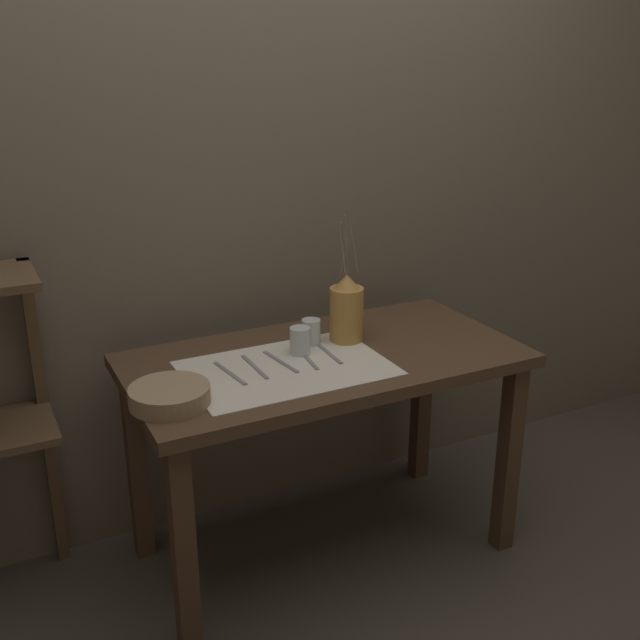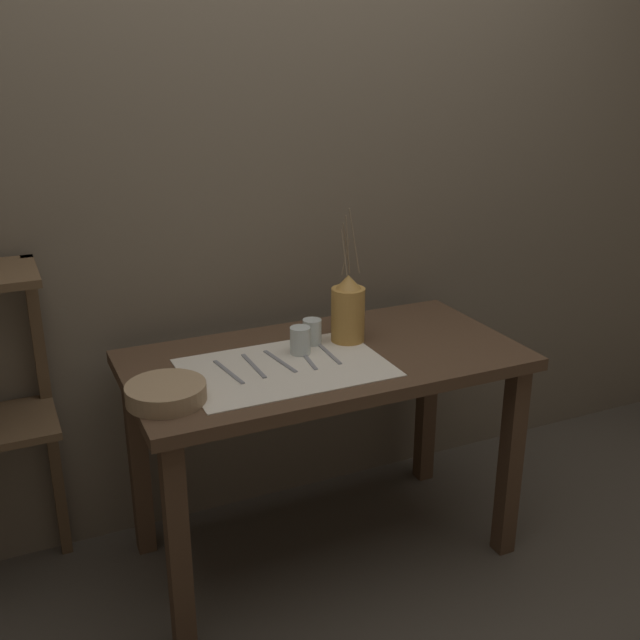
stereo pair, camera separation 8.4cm
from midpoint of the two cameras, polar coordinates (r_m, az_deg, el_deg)
name	(u,v)px [view 2 (the right image)]	position (r m, az deg, el deg)	size (l,w,h in m)	color
ground_plane	(324,548)	(2.75, 1.24, -17.01)	(12.00, 12.00, 0.00)	#473F35
stone_wall_back	(273,188)	(2.63, -2.71, 10.02)	(7.00, 0.06, 2.40)	#6B5E4C
wooden_table	(325,385)	(2.42, 1.35, -5.02)	(1.25, 0.64, 0.74)	#4C3523
linen_cloth	(286,368)	(2.28, -1.58, -3.65)	(0.61, 0.41, 0.00)	beige
pitcher_with_flowers	(348,311)	(2.46, 3.13, 0.71)	(0.11, 0.11, 0.45)	#B7843D
wooden_bowl	(166,393)	(2.10, -10.52, -5.50)	(0.22, 0.22, 0.05)	#9E7F5B
glass_tumbler_near	(300,340)	(2.37, -0.50, -1.57)	(0.07, 0.07, 0.09)	silver
glass_tumbler_far	(313,331)	(2.45, 0.47, -0.88)	(0.06, 0.06, 0.08)	silver
knife_center	(229,372)	(2.26, -5.93, -3.96)	(0.04, 0.20, 0.00)	gray
fork_outer	(254,366)	(2.29, -4.01, -3.53)	(0.01, 0.20, 0.00)	gray
fork_inner	(281,362)	(2.32, -1.99, -3.20)	(0.04, 0.20, 0.00)	gray
spoon_inner	(301,350)	(2.40, -0.44, -2.33)	(0.04, 0.21, 0.02)	gray
spoon_outer	(321,346)	(2.43, 1.09, -2.00)	(0.03, 0.21, 0.02)	gray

